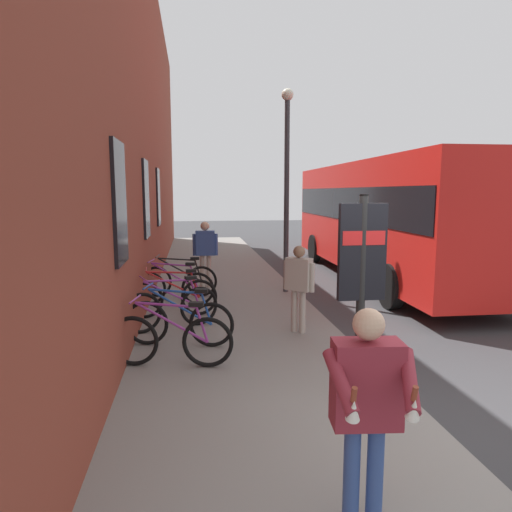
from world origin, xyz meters
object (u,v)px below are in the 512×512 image
Objects in this scene: transit_info_sign at (362,265)px; bicycle_far_end at (171,340)px; bicycle_under_window at (179,322)px; bicycle_mid_rack at (172,308)px; pedestrian_by_facade at (205,247)px; city_bus at (384,214)px; tourist_with_hotdogs at (367,398)px; bicycle_nearest_sign at (173,297)px; pedestrian_near_bus at (299,280)px; bicycle_leaning_wall at (174,287)px; street_lamp at (287,173)px; bicycle_by_door at (179,280)px.

bicycle_far_end is at bearing 59.25° from transit_info_sign.
bicycle_under_window is 1.03× the size of bicycle_mid_rack.
city_bus is at bearing -78.97° from pedestrian_by_facade.
bicycle_nearest_sign is at bearing 14.86° from tourist_with_hotdogs.
bicycle_mid_rack is 1.11× the size of pedestrian_near_bus.
bicycle_far_end is 2.54m from pedestrian_near_bus.
bicycle_nearest_sign is 1.01× the size of bicycle_leaning_wall.
pedestrian_by_facade is at bearing -6.97° from bicycle_far_end.
bicycle_far_end is at bearing -178.27° from bicycle_nearest_sign.
bicycle_leaning_wall is 1.04× the size of pedestrian_by_facade.
bicycle_nearest_sign is 0.37× the size of street_lamp.
bicycle_nearest_sign is at bearing -179.56° from bicycle_leaning_wall.
pedestrian_near_bus is at bearing 2.16° from transit_info_sign.
pedestrian_by_facade is 1.11× the size of pedestrian_near_bus.
pedestrian_near_bus is at bearing -58.93° from bicycle_far_end.
pedestrian_near_bus is 3.76m from street_lamp.
bicycle_under_window is 4.53m from pedestrian_by_facade.
bicycle_under_window is at bearing 172.88° from pedestrian_by_facade.
bicycle_mid_rack is 7.62m from city_bus.
transit_info_sign is at bearing -19.79° from tourist_with_hotdogs.
bicycle_far_end is at bearing 173.84° from bicycle_under_window.
city_bus is (4.56, -5.93, 1.41)m from bicycle_mid_rack.
tourist_with_hotdogs reaches higher than bicycle_nearest_sign.
pedestrian_by_facade is at bearing 20.17° from pedestrian_near_bus.
pedestrian_by_facade is at bearing -7.12° from bicycle_under_window.
transit_info_sign reaches higher than pedestrian_by_facade.
transit_info_sign reaches higher than bicycle_nearest_sign.
bicycle_under_window is at bearing -178.60° from bicycle_by_door.
pedestrian_by_facade is (2.72, -0.73, 0.64)m from bicycle_nearest_sign.
transit_info_sign is 1.43× the size of pedestrian_by_facade.
pedestrian_by_facade is (6.62, 1.57, -0.57)m from transit_info_sign.
pedestrian_by_facade is at bearing 5.59° from tourist_with_hotdogs.
city_bus is (5.46, -5.78, 1.41)m from bicycle_under_window.
bicycle_mid_rack is at bearing 168.63° from pedestrian_by_facade.
street_lamp is (7.81, -1.08, 1.85)m from tourist_with_hotdogs.
bicycle_leaning_wall is 1.15× the size of pedestrian_near_bus.
bicycle_far_end is 3.52m from bicycle_leaning_wall.
bicycle_nearest_sign is 1.00× the size of bicycle_by_door.
bicycle_under_window is 3.44m from bicycle_by_door.
bicycle_under_window is 1.00× the size of bicycle_leaning_wall.
city_bus reaches higher than bicycle_leaning_wall.
bicycle_nearest_sign is at bearing 5.62° from bicycle_under_window.
city_bus reaches higher than tourist_with_hotdogs.
pedestrian_near_bus is (-0.48, -2.19, 0.54)m from bicycle_mid_rack.
street_lamp reaches higher than bicycle_by_door.
bicycle_by_door is 6.36m from city_bus.
bicycle_under_window is at bearing 44.43° from transit_info_sign.
bicycle_nearest_sign is at bearing 0.92° from bicycle_mid_rack.
city_bus is 6.41× the size of tourist_with_hotdogs.
tourist_with_hotdogs is (-5.10, -1.56, 0.63)m from bicycle_mid_rack.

